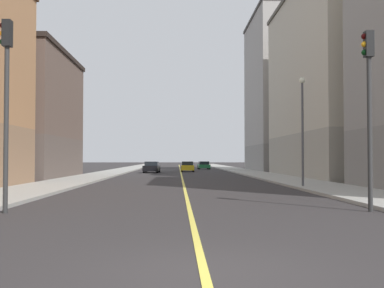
% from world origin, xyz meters
% --- Properties ---
extents(ground_plane, '(400.00, 400.00, 0.00)m').
position_xyz_m(ground_plane, '(0.00, 0.00, 0.00)').
color(ground_plane, '#2F2B2C').
rests_on(ground_plane, ground).
extents(sidewalk_left, '(3.99, 168.00, 0.15)m').
position_xyz_m(sidewalk_left, '(8.57, 49.00, 0.07)').
color(sidewalk_left, '#9E9B93').
rests_on(sidewalk_left, ground).
extents(sidewalk_right, '(3.99, 168.00, 0.15)m').
position_xyz_m(sidewalk_right, '(-8.57, 49.00, 0.07)').
color(sidewalk_right, '#9E9B93').
rests_on(sidewalk_right, ground).
extents(lane_center_stripe, '(0.16, 154.00, 0.01)m').
position_xyz_m(lane_center_stripe, '(0.00, 49.00, 0.01)').
color(lane_center_stripe, '#E5D14C').
rests_on(lane_center_stripe, ground).
extents(building_left_mid, '(10.64, 22.32, 18.32)m').
position_xyz_m(building_left_mid, '(15.73, 36.71, 9.17)').
color(building_left_mid, '#9D9688').
rests_on(building_left_mid, ground).
extents(building_left_far, '(10.64, 17.00, 22.72)m').
position_xyz_m(building_left_far, '(15.73, 59.64, 11.37)').
color(building_left_far, gray).
rests_on(building_left_far, ground).
extents(building_right_midblock, '(10.64, 14.67, 11.55)m').
position_xyz_m(building_right_midblock, '(-15.73, 35.15, 5.78)').
color(building_right_midblock, brown).
rests_on(building_right_midblock, ground).
extents(traffic_light_left_near, '(0.40, 0.32, 6.22)m').
position_xyz_m(traffic_light_left_near, '(6.16, 8.13, 4.01)').
color(traffic_light_left_near, '#2D2D2D').
rests_on(traffic_light_left_near, ground).
extents(traffic_light_right_near, '(0.40, 0.32, 6.49)m').
position_xyz_m(traffic_light_right_near, '(-6.19, 8.13, 4.16)').
color(traffic_light_right_near, '#2D2D2D').
rests_on(traffic_light_right_near, ground).
extents(street_lamp_left_near, '(0.36, 0.36, 6.60)m').
position_xyz_m(street_lamp_left_near, '(7.17, 20.33, 4.19)').
color(street_lamp_left_near, '#4C4C51').
rests_on(street_lamp_left_near, ground).
extents(car_green, '(2.02, 4.31, 1.30)m').
position_xyz_m(car_green, '(3.95, 69.76, 0.64)').
color(car_green, '#1E6B38').
rests_on(car_green, ground).
extents(car_yellow, '(1.80, 4.19, 1.39)m').
position_xyz_m(car_yellow, '(0.93, 55.41, 0.67)').
color(car_yellow, gold).
rests_on(car_yellow, ground).
extents(car_black, '(2.03, 4.52, 1.41)m').
position_xyz_m(car_black, '(-3.68, 50.98, 0.67)').
color(car_black, black).
rests_on(car_black, ground).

